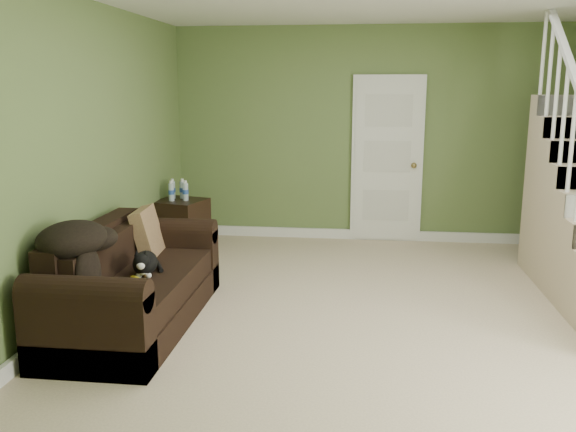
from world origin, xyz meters
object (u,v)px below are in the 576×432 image
(sofa, at_px, (131,288))
(side_table, at_px, (181,225))
(cat, at_px, (144,263))
(banana, at_px, (136,280))

(sofa, height_order, side_table, side_table)
(side_table, xyz_separation_m, cat, (0.38, -2.22, 0.21))
(sofa, distance_m, side_table, 2.19)
(side_table, distance_m, cat, 2.26)
(sofa, xyz_separation_m, side_table, (-0.24, 2.17, 0.01))
(side_table, height_order, banana, side_table)
(cat, distance_m, banana, 0.21)
(sofa, bearing_deg, cat, -19.37)
(sofa, height_order, banana, sofa)
(sofa, relative_size, side_table, 2.39)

